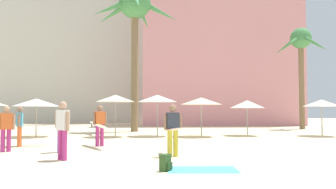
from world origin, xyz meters
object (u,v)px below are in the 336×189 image
(cafe_umbrella_4, at_px, (322,103))
(beach_towel, at_px, (202,170))
(palm_tree_far_left, at_px, (135,13))
(person_near_left, at_px, (6,127))
(cafe_umbrella_5, at_px, (37,102))
(person_mid_right, at_px, (63,128))
(person_mid_center, at_px, (62,125))
(person_near_right, at_px, (99,124))
(cafe_umbrella_7, at_px, (157,98))
(person_far_right, at_px, (21,125))
(cafe_umbrella_0, at_px, (247,104))
(backpack, at_px, (166,163))
(person_far_left, at_px, (173,129))
(palm_tree_left, at_px, (301,47))
(cafe_umbrella_1, at_px, (201,101))
(cafe_umbrella_3, at_px, (115,98))

(cafe_umbrella_4, distance_m, beach_towel, 14.58)
(palm_tree_far_left, height_order, person_near_left, palm_tree_far_left)
(cafe_umbrella_5, xyz_separation_m, person_mid_right, (3.99, -9.70, -0.99))
(palm_tree_far_left, distance_m, person_mid_center, 14.70)
(person_near_right, bearing_deg, cafe_umbrella_7, 128.02)
(person_far_right, bearing_deg, person_near_right, -16.99)
(cafe_umbrella_0, bearing_deg, cafe_umbrella_5, -177.95)
(backpack, xyz_separation_m, person_far_right, (-5.91, 6.26, 0.71))
(person_far_right, xyz_separation_m, person_far_left, (6.24, -3.67, 0.01))
(beach_towel, xyz_separation_m, person_far_left, (-0.61, 2.45, 0.91))
(palm_tree_left, relative_size, person_near_right, 3.22)
(person_near_right, height_order, person_mid_center, person_mid_center)
(person_near_left, bearing_deg, person_mid_right, 20.99)
(person_far_right, relative_size, person_far_left, 0.90)
(person_near_left, bearing_deg, cafe_umbrella_7, 115.12)
(cafe_umbrella_5, distance_m, beach_towel, 14.22)
(person_far_left, distance_m, person_mid_center, 4.24)
(palm_tree_far_left, relative_size, cafe_umbrella_4, 4.84)
(person_mid_center, bearing_deg, cafe_umbrella_0, 78.99)
(palm_tree_left, bearing_deg, backpack, -121.74)
(cafe_umbrella_1, distance_m, cafe_umbrella_3, 5.01)
(cafe_umbrella_1, distance_m, person_far_left, 9.26)
(cafe_umbrella_3, height_order, person_near_right, cafe_umbrella_3)
(palm_tree_far_left, height_order, person_far_left, palm_tree_far_left)
(cafe_umbrella_3, relative_size, person_near_right, 0.94)
(person_mid_right, bearing_deg, cafe_umbrella_1, 10.49)
(cafe_umbrella_1, bearing_deg, palm_tree_far_left, 130.12)
(cafe_umbrella_3, xyz_separation_m, person_near_right, (-0.08, -5.50, -1.28))
(cafe_umbrella_0, bearing_deg, backpack, -113.96)
(beach_towel, bearing_deg, cafe_umbrella_5, 124.63)
(cafe_umbrella_5, xyz_separation_m, person_mid_center, (3.44, -7.61, -0.99))
(palm_tree_far_left, bearing_deg, person_near_left, -108.35)
(person_mid_center, bearing_deg, cafe_umbrella_1, 87.59)
(cafe_umbrella_5, bearing_deg, person_far_left, -51.01)
(beach_towel, distance_m, person_mid_center, 6.13)
(beach_towel, relative_size, person_far_right, 0.63)
(cafe_umbrella_0, height_order, person_near_right, cafe_umbrella_0)
(cafe_umbrella_5, relative_size, person_near_left, 1.58)
(cafe_umbrella_5, distance_m, person_near_left, 7.61)
(cafe_umbrella_3, distance_m, cafe_umbrella_4, 12.24)
(cafe_umbrella_5, xyz_separation_m, beach_towel, (8.00, -11.59, -1.97))
(person_far_left, distance_m, person_near_left, 6.28)
(person_near_right, bearing_deg, person_far_right, -122.25)
(cafe_umbrella_0, relative_size, person_mid_right, 1.19)
(cafe_umbrella_1, xyz_separation_m, person_mid_center, (-6.14, -7.41, -1.08))
(palm_tree_far_left, height_order, cafe_umbrella_7, palm_tree_far_left)
(cafe_umbrella_0, xyz_separation_m, cafe_umbrella_5, (-12.46, -0.45, 0.08))
(person_far_right, bearing_deg, person_mid_center, -56.70)
(person_near_right, bearing_deg, cafe_umbrella_4, 85.64)
(person_far_left, height_order, person_near_left, person_far_left)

